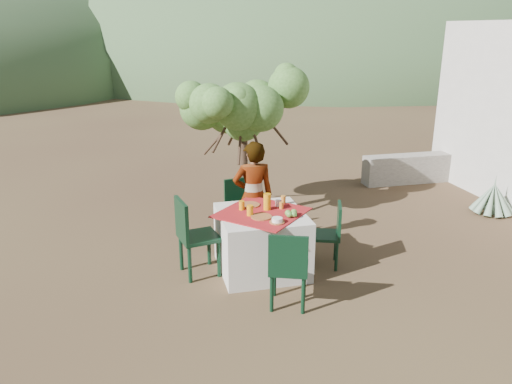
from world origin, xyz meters
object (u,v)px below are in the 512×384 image
chair_near (288,267)px  chair_right (330,232)px  chair_far (241,207)px  agave (493,199)px  juice_pitcher (267,202)px  shrub_tree (246,114)px  table (262,241)px  person (253,196)px  chair_left (192,234)px

chair_near → chair_right: (0.81, 0.86, -0.04)m
chair_far → chair_near: 1.96m
chair_right → agave: 3.49m
juice_pitcher → chair_far: bearing=98.5°
chair_right → shrub_tree: bearing=-142.6°
agave → shrub_tree: bearing=167.8°
table → person: 0.73m
person → agave: (4.10, 0.44, -0.51)m
chair_near → person: size_ratio=0.59×
chair_left → agave: size_ratio=1.36×
shrub_tree → chair_right: bearing=-72.7°
chair_left → shrub_tree: 2.41m
chair_left → agave: chair_left is taller
table → chair_near: (0.05, -0.95, 0.11)m
chair_left → chair_far: bearing=-50.5°
table → juice_pitcher: bearing=40.1°
table → chair_left: bearing=175.9°
chair_right → juice_pitcher: 0.89m
table → agave: 4.28m
agave → table: bearing=-165.4°
shrub_tree → agave: (3.90, -0.84, -1.39)m
juice_pitcher → agave: bearing=13.9°
chair_near → person: (-0.01, 1.58, 0.26)m
table → juice_pitcher: 0.50m
chair_right → shrub_tree: 2.41m
chair_left → shrub_tree: shrub_tree is taller
table → person: person is taller
table → agave: (4.14, 1.08, -0.14)m
chair_far → agave: 4.20m
chair_right → person: (-0.82, 0.72, 0.29)m
chair_near → juice_pitcher: juice_pitcher is taller
chair_near → agave: bearing=-133.1°
chair_left → agave: bearing=-89.3°
chair_far → chair_left: 1.24m
chair_far → chair_right: size_ratio=1.06×
chair_left → chair_near: bearing=-149.3°
chair_near → chair_left: chair_left is taller
chair_right → shrub_tree: (-0.62, 2.01, 1.18)m
agave → juice_pitcher: (-4.05, -1.00, 0.62)m
chair_right → agave: chair_right is taller
chair_near → chair_left: bearing=-28.0°
chair_far → agave: (4.19, 0.07, -0.24)m
chair_far → table: bearing=-96.4°
table → chair_left: size_ratio=1.34×
shrub_tree → juice_pitcher: size_ratio=10.22×
chair_left → person: bearing=-67.8°
table → person: (0.04, 0.63, 0.37)m
chair_left → person: size_ratio=0.65×
person → agave: person is taller
chair_left → person: person is taller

